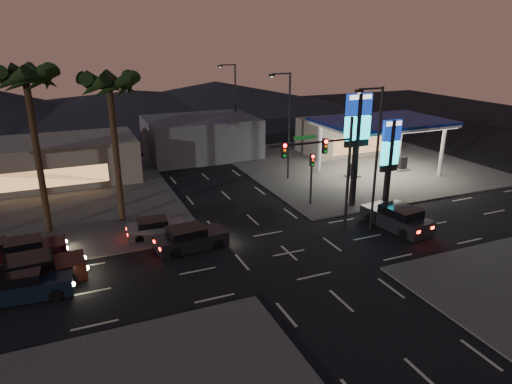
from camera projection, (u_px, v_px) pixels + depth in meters
name	position (u px, v px, depth m)	size (l,w,h in m)	color
ground	(289.00, 253.00, 28.97)	(140.00, 140.00, 0.00)	black
corner_lot_ne	(354.00, 164.00, 48.80)	(24.00, 24.00, 0.12)	#47443F
corner_lot_nw	(23.00, 205.00, 36.94)	(24.00, 24.00, 0.12)	#47443F
gas_station	(382.00, 124.00, 43.69)	(12.20, 8.20, 5.47)	silver
convenience_store	(345.00, 136.00, 53.26)	(10.00, 6.00, 4.00)	#726B5B
pylon_sign_tall	(357.00, 128.00, 34.83)	(2.20, 0.35, 9.00)	black
pylon_sign_short	(390.00, 150.00, 35.45)	(1.60, 0.35, 7.00)	black
traffic_signal_mast	(327.00, 160.00, 30.39)	(6.10, 0.39, 8.00)	black
pedestal_signal	(312.00, 171.00, 36.13)	(0.32, 0.39, 4.30)	black
streetlight_near	(375.00, 152.00, 30.50)	(2.14, 0.25, 10.00)	black
streetlight_mid	(287.00, 120.00, 41.81)	(2.14, 0.25, 10.00)	black
streetlight_far	(234.00, 101.00, 53.99)	(2.14, 0.25, 10.00)	black
palm_a	(110.00, 93.00, 30.84)	(4.41, 4.41, 10.86)	black
palm_b	(27.00, 88.00, 28.81)	(4.41, 4.41, 11.46)	black
building_far_west	(47.00, 162.00, 42.28)	(16.00, 8.00, 4.00)	#726B5B
building_far_mid	(201.00, 137.00, 51.62)	(12.00, 9.00, 4.40)	#4C4C51
hill_right	(216.00, 95.00, 85.92)	(50.00, 50.00, 5.00)	black
hill_center	(135.00, 102.00, 80.53)	(60.00, 60.00, 4.00)	black
car_lane_a_front	(190.00, 239.00, 29.34)	(4.79, 2.31, 1.52)	black
car_lane_a_mid	(36.00, 271.00, 25.16)	(5.20, 2.36, 1.67)	black
car_lane_a_rear	(24.00, 285.00, 23.87)	(4.96, 2.37, 1.58)	black
car_lane_b_front	(156.00, 228.00, 31.16)	(4.13, 1.93, 1.31)	#5C5B5E
car_lane_b_rear	(29.00, 250.00, 27.90)	(4.32, 1.95, 1.39)	black
suv_station	(397.00, 218.00, 32.39)	(2.85, 5.35, 1.71)	black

